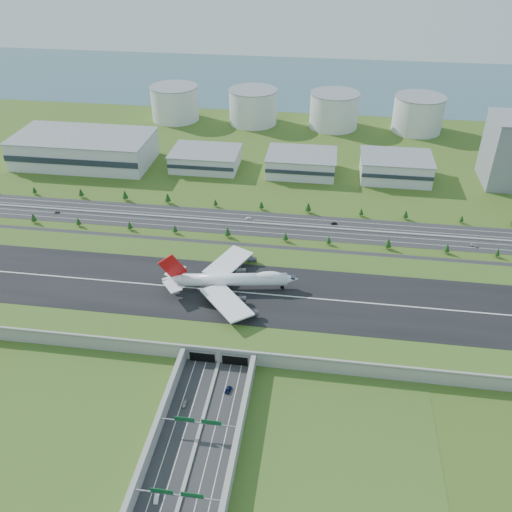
# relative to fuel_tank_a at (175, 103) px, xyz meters

# --- Properties ---
(ground) EXTENTS (1200.00, 1200.00, 0.00)m
(ground) POSITION_rel_fuel_tank_a_xyz_m (120.00, -310.00, -17.50)
(ground) COLOR #3A581B
(ground) RESTS_ON ground
(airfield_deck) EXTENTS (520.00, 100.00, 9.20)m
(airfield_deck) POSITION_rel_fuel_tank_a_xyz_m (120.00, -310.09, -13.38)
(airfield_deck) COLOR gray
(airfield_deck) RESTS_ON ground
(underpass_road) EXTENTS (38.80, 120.40, 8.00)m
(underpass_road) POSITION_rel_fuel_tank_a_xyz_m (120.00, -409.42, -14.07)
(underpass_road) COLOR #28282B
(underpass_road) RESTS_ON ground
(sign_gantry_near) EXTENTS (38.70, 0.70, 9.80)m
(sign_gantry_near) POSITION_rel_fuel_tank_a_xyz_m (120.00, -405.04, -10.55)
(sign_gantry_near) COLOR gray
(sign_gantry_near) RESTS_ON ground
(sign_gantry_far) EXTENTS (38.70, 0.70, 9.80)m
(sign_gantry_far) POSITION_rel_fuel_tank_a_xyz_m (120.00, -440.04, -10.55)
(sign_gantry_far) COLOR gray
(sign_gantry_far) RESTS_ON ground
(north_expressway) EXTENTS (560.00, 36.00, 0.12)m
(north_expressway) POSITION_rel_fuel_tank_a_xyz_m (120.00, -215.00, -17.44)
(north_expressway) COLOR #28282B
(north_expressway) RESTS_ON ground
(tree_row) EXTENTS (507.68, 48.56, 8.35)m
(tree_row) POSITION_rel_fuel_tank_a_xyz_m (118.34, -212.41, -12.85)
(tree_row) COLOR #3D2819
(tree_row) RESTS_ON ground
(hangar_west) EXTENTS (120.00, 60.00, 25.00)m
(hangar_west) POSITION_rel_fuel_tank_a_xyz_m (-50.00, -125.00, -5.00)
(hangar_west) COLOR silver
(hangar_west) RESTS_ON ground
(hangar_mid_a) EXTENTS (58.00, 42.00, 15.00)m
(hangar_mid_a) POSITION_rel_fuel_tank_a_xyz_m (60.00, -120.00, -10.00)
(hangar_mid_a) COLOR silver
(hangar_mid_a) RESTS_ON ground
(hangar_mid_b) EXTENTS (58.00, 42.00, 17.00)m
(hangar_mid_b) POSITION_rel_fuel_tank_a_xyz_m (145.00, -120.00, -9.00)
(hangar_mid_b) COLOR silver
(hangar_mid_b) RESTS_ON ground
(hangar_mid_c) EXTENTS (58.00, 42.00, 19.00)m
(hangar_mid_c) POSITION_rel_fuel_tank_a_xyz_m (225.00, -120.00, -8.00)
(hangar_mid_c) COLOR silver
(hangar_mid_c) RESTS_ON ground
(fuel_tank_a) EXTENTS (50.00, 50.00, 35.00)m
(fuel_tank_a) POSITION_rel_fuel_tank_a_xyz_m (0.00, 0.00, 0.00)
(fuel_tank_a) COLOR silver
(fuel_tank_a) RESTS_ON ground
(fuel_tank_b) EXTENTS (50.00, 50.00, 35.00)m
(fuel_tank_b) POSITION_rel_fuel_tank_a_xyz_m (85.00, 0.00, 0.00)
(fuel_tank_b) COLOR silver
(fuel_tank_b) RESTS_ON ground
(fuel_tank_c) EXTENTS (50.00, 50.00, 35.00)m
(fuel_tank_c) POSITION_rel_fuel_tank_a_xyz_m (170.00, 0.00, 0.00)
(fuel_tank_c) COLOR silver
(fuel_tank_c) RESTS_ON ground
(fuel_tank_d) EXTENTS (50.00, 50.00, 35.00)m
(fuel_tank_d) POSITION_rel_fuel_tank_a_xyz_m (255.00, 0.00, 0.00)
(fuel_tank_d) COLOR silver
(fuel_tank_d) RESTS_ON ground
(bay_water) EXTENTS (1200.00, 260.00, 0.06)m
(bay_water) POSITION_rel_fuel_tank_a_xyz_m (120.00, 170.00, -17.47)
(bay_water) COLOR #395E6D
(bay_water) RESTS_ON ground
(boeing_747) EXTENTS (80.24, 75.29, 24.93)m
(boeing_747) POSITION_rel_fuel_tank_a_xyz_m (116.83, -307.69, -2.48)
(boeing_747) COLOR white
(boeing_747) RESTS_ON airfield_deck
(car_0) EXTENTS (2.27, 4.92, 1.64)m
(car_0) POSITION_rel_fuel_tank_a_xyz_m (109.66, -389.90, -16.56)
(car_0) COLOR #9D9DA1
(car_0) RESTS_ON ground
(car_1) EXTENTS (2.34, 5.28, 1.68)m
(car_1) POSITION_rel_fuel_tank_a_xyz_m (110.65, -438.36, -16.54)
(car_1) COLOR white
(car_1) RESTS_ON ground
(car_2) EXTENTS (3.39, 5.54, 1.43)m
(car_2) POSITION_rel_fuel_tank_a_xyz_m (128.35, -378.28, -16.66)
(car_2) COLOR #0B123A
(car_2) RESTS_ON ground
(car_4) EXTENTS (4.39, 2.92, 1.39)m
(car_4) POSITION_rel_fuel_tank_a_xyz_m (-33.62, -220.23, -16.69)
(car_4) COLOR #57565B
(car_4) RESTS_ON ground
(car_5) EXTENTS (4.60, 2.88, 1.43)m
(car_5) POSITION_rel_fuel_tank_a_xyz_m (175.59, -208.01, -16.66)
(car_5) COLOR black
(car_5) RESTS_ON ground
(car_6) EXTENTS (6.13, 4.28, 1.56)m
(car_6) POSITION_rel_fuel_tank_a_xyz_m (271.68, -225.21, -16.60)
(car_6) COLOR silver
(car_6) RESTS_ON ground
(car_7) EXTENTS (4.58, 1.88, 1.33)m
(car_7) POSITION_rel_fuel_tank_a_xyz_m (112.22, -208.92, -16.72)
(car_7) COLOR white
(car_7) RESTS_ON ground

